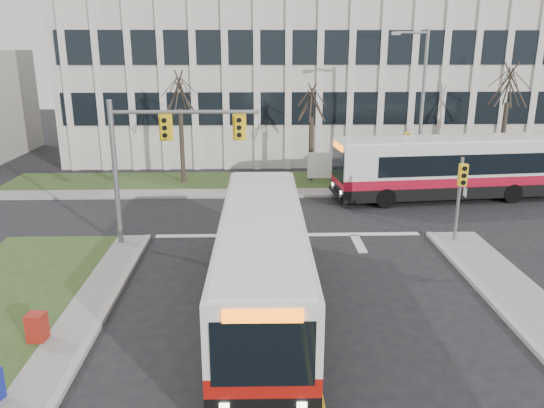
{
  "coord_description": "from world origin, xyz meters",
  "views": [
    {
      "loc": [
        -1.42,
        -14.48,
        8.22
      ],
      "look_at": [
        -0.79,
        6.46,
        2.0
      ],
      "focal_mm": 35.0,
      "sensor_mm": 36.0,
      "label": 1
    }
  ],
  "objects_px": {
    "streetlight": "(420,102)",
    "directory_sign": "(320,166)",
    "newspaper_box_red": "(37,329)",
    "bus_cross": "(449,169)",
    "bus_main": "(262,263)"
  },
  "relations": [
    {
      "from": "streetlight",
      "to": "directory_sign",
      "type": "relative_size",
      "value": 4.6
    },
    {
      "from": "newspaper_box_red",
      "to": "bus_cross",
      "type": "bearing_deg",
      "value": 46.98
    },
    {
      "from": "bus_main",
      "to": "bus_cross",
      "type": "bearing_deg",
      "value": 51.09
    },
    {
      "from": "streetlight",
      "to": "newspaper_box_red",
      "type": "relative_size",
      "value": 9.68
    },
    {
      "from": "bus_main",
      "to": "streetlight",
      "type": "bearing_deg",
      "value": 58.84
    },
    {
      "from": "streetlight",
      "to": "directory_sign",
      "type": "bearing_deg",
      "value": 166.77
    },
    {
      "from": "bus_main",
      "to": "newspaper_box_red",
      "type": "distance_m",
      "value": 6.87
    },
    {
      "from": "directory_sign",
      "to": "newspaper_box_red",
      "type": "xyz_separation_m",
      "value": [
        -10.24,
        -18.28,
        -0.7
      ]
    },
    {
      "from": "newspaper_box_red",
      "to": "streetlight",
      "type": "bearing_deg",
      "value": 53.16
    },
    {
      "from": "streetlight",
      "to": "bus_cross",
      "type": "height_order",
      "value": "streetlight"
    },
    {
      "from": "directory_sign",
      "to": "newspaper_box_red",
      "type": "relative_size",
      "value": 2.11
    },
    {
      "from": "streetlight",
      "to": "bus_cross",
      "type": "distance_m",
      "value": 4.32
    },
    {
      "from": "bus_cross",
      "to": "bus_main",
      "type": "bearing_deg",
      "value": -45.4
    },
    {
      "from": "bus_main",
      "to": "newspaper_box_red",
      "type": "height_order",
      "value": "bus_main"
    },
    {
      "from": "directory_sign",
      "to": "newspaper_box_red",
      "type": "distance_m",
      "value": 20.96
    }
  ]
}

